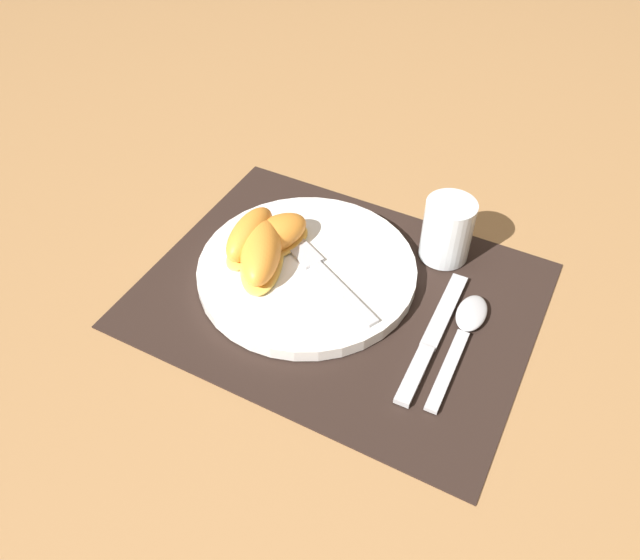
% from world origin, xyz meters
% --- Properties ---
extents(ground_plane, '(3.00, 3.00, 0.00)m').
position_xyz_m(ground_plane, '(0.00, 0.00, 0.00)').
color(ground_plane, '#A37547').
extents(placemat, '(0.46, 0.36, 0.00)m').
position_xyz_m(placemat, '(0.00, 0.00, 0.00)').
color(placemat, black).
rests_on(placemat, ground_plane).
extents(plate, '(0.27, 0.27, 0.02)m').
position_xyz_m(plate, '(-0.05, 0.01, 0.01)').
color(plate, white).
rests_on(plate, placemat).
extents(juice_glass, '(0.06, 0.06, 0.08)m').
position_xyz_m(juice_glass, '(0.09, 0.12, 0.04)').
color(juice_glass, silver).
rests_on(juice_glass, placemat).
extents(knife, '(0.02, 0.20, 0.01)m').
position_xyz_m(knife, '(0.12, -0.02, 0.01)').
color(knife, '#BCBCC1').
rests_on(knife, placemat).
extents(spoon, '(0.04, 0.17, 0.01)m').
position_xyz_m(spoon, '(0.15, 0.02, 0.01)').
color(spoon, '#BCBCC1').
rests_on(spoon, placemat).
extents(fork, '(0.17, 0.10, 0.00)m').
position_xyz_m(fork, '(-0.03, 0.01, 0.02)').
color(fork, '#BCBCC1').
rests_on(fork, plate).
extents(citrus_wedge_0, '(0.09, 0.11, 0.04)m').
position_xyz_m(citrus_wedge_0, '(-0.10, 0.03, 0.04)').
color(citrus_wedge_0, '#F7C656').
rests_on(citrus_wedge_0, plate).
extents(citrus_wedge_1, '(0.05, 0.10, 0.04)m').
position_xyz_m(citrus_wedge_1, '(-0.13, 0.01, 0.04)').
color(citrus_wedge_1, '#F7C656').
rests_on(citrus_wedge_1, plate).
extents(citrus_wedge_2, '(0.09, 0.13, 0.04)m').
position_xyz_m(citrus_wedge_2, '(-0.10, -0.01, 0.04)').
color(citrus_wedge_2, '#F7C656').
rests_on(citrus_wedge_2, plate).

